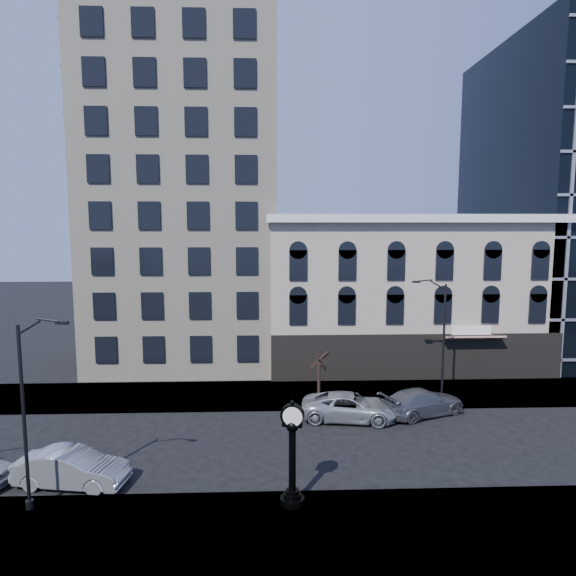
{
  "coord_description": "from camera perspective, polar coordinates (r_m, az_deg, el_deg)",
  "views": [
    {
      "loc": [
        0.86,
        -26.27,
        11.81
      ],
      "look_at": [
        2.0,
        4.0,
        8.0
      ],
      "focal_mm": 32.0,
      "sensor_mm": 36.0,
      "label": 1
    }
  ],
  "objects": [
    {
      "name": "ground",
      "position": [
        28.81,
        -3.85,
        -17.04
      ],
      "size": [
        160.0,
        160.0,
        0.0
      ],
      "primitive_type": "plane",
      "color": "black",
      "rests_on": "ground"
    },
    {
      "name": "car_far_a",
      "position": [
        32.05,
        6.88,
        -12.97
      ],
      "size": [
        6.11,
        3.5,
        1.61
      ],
      "primitive_type": "imported",
      "rotation": [
        0.0,
        0.0,
        1.42
      ],
      "color": "#A5A8AD",
      "rests_on": "ground"
    },
    {
      "name": "car_near_b",
      "position": [
        26.44,
        -22.9,
        -17.96
      ],
      "size": [
        5.25,
        2.52,
        1.66
      ],
      "primitive_type": "imported",
      "rotation": [
        0.0,
        0.0,
        1.42
      ],
      "color": "#A5A8AD",
      "rests_on": "ground"
    },
    {
      "name": "cream_tower",
      "position": [
        46.3,
        -11.25,
        16.37
      ],
      "size": [
        15.9,
        15.4,
        42.5
      ],
      "color": "beige",
      "rests_on": "ground"
    },
    {
      "name": "sidewalk_far",
      "position": [
        36.24,
        -3.47,
        -11.77
      ],
      "size": [
        160.0,
        6.0,
        0.12
      ],
      "primitive_type": "cube",
      "color": "gray",
      "rests_on": "ground"
    },
    {
      "name": "sidewalk_near",
      "position": [
        21.74,
        -4.53,
        -25.57
      ],
      "size": [
        160.0,
        6.0,
        0.12
      ],
      "primitive_type": "cube",
      "color": "gray",
      "rests_on": "ground"
    },
    {
      "name": "bare_tree_far",
      "position": [
        34.25,
        3.47,
        -7.53
      ],
      "size": [
        2.33,
        2.33,
        4.0
      ],
      "color": "#312018",
      "rests_on": "sidewalk_far"
    },
    {
      "name": "street_lamp_near",
      "position": [
        22.89,
        -26.38,
        -7.54
      ],
      "size": [
        2.1,
        0.61,
        8.18
      ],
      "rotation": [
        0.0,
        0.0,
        -0.18
      ],
      "color": "black",
      "rests_on": "sidewalk_near"
    },
    {
      "name": "street_clock",
      "position": [
        22.43,
        0.48,
        -18.31
      ],
      "size": [
        1.02,
        1.02,
        4.51
      ],
      "rotation": [
        0.0,
        0.0,
        -0.22
      ],
      "color": "black",
      "rests_on": "sidewalk_near"
    },
    {
      "name": "car_far_b",
      "position": [
        33.64,
        14.72,
        -12.16
      ],
      "size": [
        6.03,
        4.32,
        1.62
      ],
      "primitive_type": "imported",
      "rotation": [
        0.0,
        0.0,
        1.98
      ],
      "color": "#595B60",
      "rests_on": "ground"
    },
    {
      "name": "victorian_row",
      "position": [
        43.99,
        12.53,
        -0.6
      ],
      "size": [
        22.6,
        11.19,
        12.5
      ],
      "color": "#B8AC97",
      "rests_on": "ground"
    },
    {
      "name": "street_lamp_far",
      "position": [
        34.69,
        16.07,
        -2.15
      ],
      "size": [
        2.14,
        0.41,
        8.27
      ],
      "rotation": [
        0.0,
        0.0,
        3.07
      ],
      "color": "black",
      "rests_on": "sidewalk_far"
    }
  ]
}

